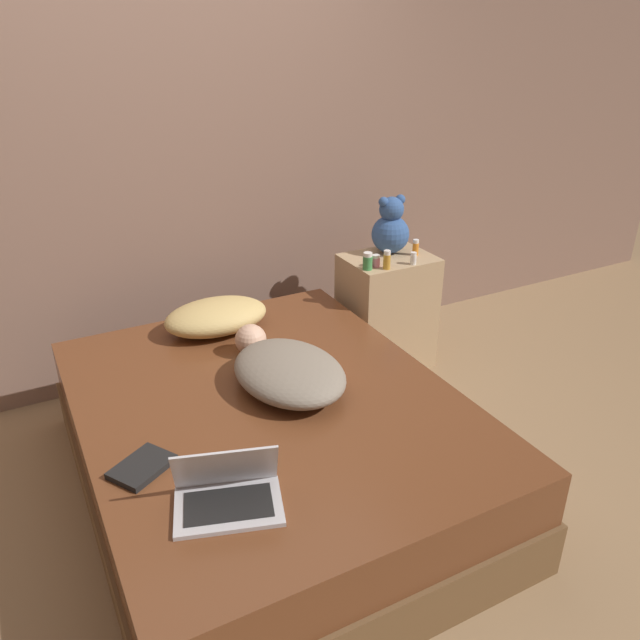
# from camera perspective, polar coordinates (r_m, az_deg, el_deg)

# --- Properties ---
(ground_plane) EXTENTS (12.00, 12.00, 0.00)m
(ground_plane) POSITION_cam_1_polar(r_m,az_deg,el_deg) (2.96, -4.44, -14.82)
(ground_plane) COLOR #937551
(wall_back) EXTENTS (8.00, 0.06, 2.60)m
(wall_back) POSITION_cam_1_polar(r_m,az_deg,el_deg) (3.50, -13.80, 14.87)
(wall_back) COLOR #846656
(wall_back) RESTS_ON ground_plane
(bed) EXTENTS (1.54, 1.95, 0.47)m
(bed) POSITION_cam_1_polar(r_m,az_deg,el_deg) (2.81, -4.61, -11.21)
(bed) COLOR brown
(bed) RESTS_ON ground_plane
(nightstand) EXTENTS (0.50, 0.39, 0.69)m
(nightstand) POSITION_cam_1_polar(r_m,az_deg,el_deg) (3.75, 6.09, 0.80)
(nightstand) COLOR tan
(nightstand) RESTS_ON ground_plane
(pillow) EXTENTS (0.53, 0.35, 0.16)m
(pillow) POSITION_cam_1_polar(r_m,az_deg,el_deg) (3.23, -9.47, 0.32)
(pillow) COLOR tan
(pillow) RESTS_ON bed
(person_lying) EXTENTS (0.49, 0.75, 0.15)m
(person_lying) POSITION_cam_1_polar(r_m,az_deg,el_deg) (2.73, -3.06, -4.49)
(person_lying) COLOR gray
(person_lying) RESTS_ON bed
(laptop) EXTENTS (0.40, 0.33, 0.22)m
(laptop) POSITION_cam_1_polar(r_m,az_deg,el_deg) (2.15, -8.46, -15.26)
(laptop) COLOR silver
(laptop) RESTS_ON bed
(teddy_bear) EXTENTS (0.22, 0.22, 0.34)m
(teddy_bear) POSITION_cam_1_polar(r_m,az_deg,el_deg) (3.65, 6.47, 8.34)
(teddy_bear) COLOR #335693
(teddy_bear) RESTS_ON nightstand
(bottle_amber) EXTENTS (0.04, 0.04, 0.11)m
(bottle_amber) POSITION_cam_1_polar(r_m,az_deg,el_deg) (3.42, 6.14, 5.48)
(bottle_amber) COLOR gold
(bottle_amber) RESTS_ON nightstand
(bottle_white) EXTENTS (0.03, 0.03, 0.07)m
(bottle_white) POSITION_cam_1_polar(r_m,az_deg,el_deg) (3.52, 8.53, 5.59)
(bottle_white) COLOR white
(bottle_white) RESTS_ON nightstand
(bottle_pink) EXTENTS (0.05, 0.05, 0.07)m
(bottle_pink) POSITION_cam_1_polar(r_m,az_deg,el_deg) (3.46, 5.13, 5.40)
(bottle_pink) COLOR pink
(bottle_pink) RESTS_ON nightstand
(bottle_green) EXTENTS (0.05, 0.05, 0.10)m
(bottle_green) POSITION_cam_1_polar(r_m,az_deg,el_deg) (3.41, 4.38, 5.38)
(bottle_green) COLOR #3D8E4C
(bottle_green) RESTS_ON nightstand
(bottle_orange) EXTENTS (0.04, 0.04, 0.09)m
(bottle_orange) POSITION_cam_1_polar(r_m,az_deg,el_deg) (3.66, 8.74, 6.57)
(bottle_orange) COLOR orange
(bottle_orange) RESTS_ON nightstand
(book) EXTENTS (0.26, 0.24, 0.02)m
(book) POSITION_cam_1_polar(r_m,az_deg,el_deg) (2.37, -15.95, -12.78)
(book) COLOR black
(book) RESTS_ON bed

